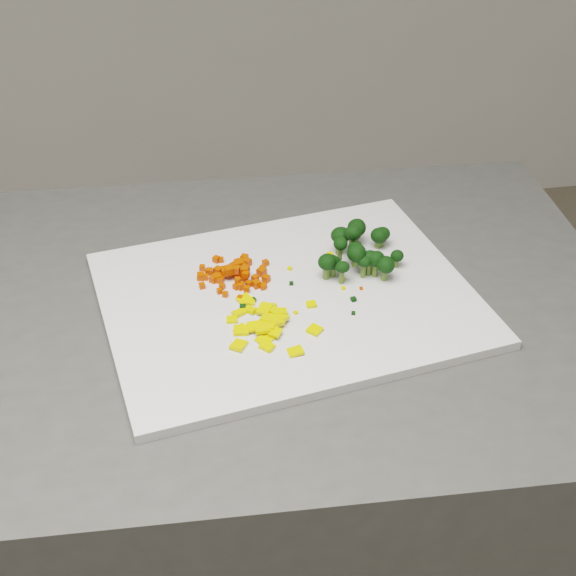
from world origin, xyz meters
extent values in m
cube|color=#454543|center=(0.17, 0.30, 0.45)|extent=(0.93, 0.67, 0.90)
cube|color=silver|center=(0.20, 0.29, 0.91)|extent=(0.48, 0.40, 0.01)
cube|color=red|center=(0.19, 0.36, 0.91)|extent=(0.01, 0.01, 0.01)
cube|color=red|center=(0.16, 0.34, 0.92)|extent=(0.01, 0.01, 0.01)
cube|color=red|center=(0.15, 0.36, 0.91)|extent=(0.01, 0.01, 0.01)
cube|color=red|center=(0.15, 0.30, 0.91)|extent=(0.01, 0.01, 0.01)
cube|color=red|center=(0.15, 0.34, 0.92)|extent=(0.01, 0.01, 0.01)
cube|color=red|center=(0.10, 0.34, 0.92)|extent=(0.01, 0.01, 0.01)
cube|color=red|center=(0.13, 0.37, 0.92)|extent=(0.01, 0.01, 0.01)
cube|color=red|center=(0.16, 0.35, 0.92)|extent=(0.01, 0.01, 0.01)
cube|color=red|center=(0.14, 0.33, 0.92)|extent=(0.01, 0.01, 0.01)
cube|color=red|center=(0.15, 0.31, 0.92)|extent=(0.01, 0.01, 0.01)
cube|color=red|center=(0.12, 0.33, 0.92)|extent=(0.01, 0.01, 0.01)
cube|color=red|center=(0.15, 0.32, 0.92)|extent=(0.01, 0.01, 0.01)
cube|color=red|center=(0.17, 0.31, 0.91)|extent=(0.01, 0.01, 0.01)
cube|color=red|center=(0.18, 0.35, 0.91)|extent=(0.01, 0.01, 0.01)
cube|color=red|center=(0.16, 0.32, 0.92)|extent=(0.01, 0.01, 0.01)
cube|color=red|center=(0.15, 0.34, 0.92)|extent=(0.01, 0.01, 0.01)
cube|color=red|center=(0.13, 0.33, 0.92)|extent=(0.01, 0.01, 0.01)
cube|color=red|center=(0.10, 0.34, 0.92)|extent=(0.01, 0.01, 0.01)
cube|color=red|center=(0.15, 0.33, 0.92)|extent=(0.01, 0.01, 0.01)
cube|color=red|center=(0.16, 0.37, 0.92)|extent=(0.01, 0.01, 0.01)
cube|color=red|center=(0.12, 0.31, 0.91)|extent=(0.01, 0.01, 0.01)
cube|color=red|center=(0.14, 0.34, 0.92)|extent=(0.01, 0.01, 0.01)
cube|color=red|center=(0.17, 0.31, 0.92)|extent=(0.01, 0.01, 0.01)
cube|color=red|center=(0.14, 0.34, 0.92)|extent=(0.01, 0.01, 0.01)
cube|color=red|center=(0.15, 0.33, 0.91)|extent=(0.01, 0.01, 0.01)
cube|color=red|center=(0.15, 0.32, 0.91)|extent=(0.01, 0.01, 0.01)
cube|color=red|center=(0.15, 0.34, 0.93)|extent=(0.01, 0.01, 0.01)
cube|color=red|center=(0.15, 0.33, 0.91)|extent=(0.01, 0.01, 0.01)
cube|color=red|center=(0.16, 0.37, 0.91)|extent=(0.01, 0.01, 0.01)
cube|color=red|center=(0.14, 0.35, 0.92)|extent=(0.01, 0.01, 0.01)
cube|color=red|center=(0.11, 0.36, 0.91)|extent=(0.01, 0.01, 0.01)
cube|color=red|center=(0.15, 0.32, 0.92)|extent=(0.01, 0.01, 0.01)
cube|color=red|center=(0.11, 0.35, 0.92)|extent=(0.01, 0.01, 0.01)
cube|color=red|center=(0.14, 0.29, 0.91)|extent=(0.01, 0.01, 0.01)
cube|color=red|center=(0.13, 0.30, 0.91)|extent=(0.01, 0.01, 0.01)
cube|color=red|center=(0.16, 0.36, 0.92)|extent=(0.01, 0.01, 0.01)
cube|color=red|center=(0.12, 0.35, 0.92)|extent=(0.01, 0.01, 0.01)
cube|color=red|center=(0.18, 0.33, 0.92)|extent=(0.01, 0.01, 0.01)
cube|color=red|center=(0.13, 0.32, 0.91)|extent=(0.01, 0.01, 0.01)
cube|color=red|center=(0.16, 0.33, 0.92)|extent=(0.01, 0.01, 0.01)
cube|color=red|center=(0.11, 0.34, 0.91)|extent=(0.01, 0.01, 0.01)
cube|color=red|center=(0.13, 0.33, 0.92)|extent=(0.01, 0.01, 0.01)
cube|color=red|center=(0.13, 0.37, 0.91)|extent=(0.01, 0.01, 0.01)
cube|color=red|center=(0.14, 0.34, 0.92)|extent=(0.01, 0.01, 0.01)
cube|color=red|center=(0.14, 0.36, 0.91)|extent=(0.01, 0.01, 0.01)
cube|color=red|center=(0.15, 0.33, 0.92)|extent=(0.01, 0.01, 0.01)
cube|color=red|center=(0.12, 0.33, 0.92)|extent=(0.01, 0.01, 0.01)
cube|color=red|center=(0.14, 0.31, 0.91)|extent=(0.01, 0.01, 0.01)
cube|color=red|center=(0.11, 0.35, 0.91)|extent=(0.01, 0.01, 0.01)
cube|color=red|center=(0.13, 0.35, 0.92)|extent=(0.01, 0.01, 0.01)
cube|color=red|center=(0.15, 0.34, 0.91)|extent=(0.01, 0.01, 0.01)
cube|color=red|center=(0.18, 0.31, 0.91)|extent=(0.01, 0.01, 0.01)
cube|color=red|center=(0.18, 0.32, 0.92)|extent=(0.01, 0.01, 0.01)
cube|color=red|center=(0.14, 0.33, 0.93)|extent=(0.01, 0.01, 0.01)
cube|color=red|center=(0.10, 0.32, 0.91)|extent=(0.01, 0.01, 0.01)
cube|color=red|center=(0.17, 0.32, 0.92)|extent=(0.01, 0.01, 0.01)
cube|color=red|center=(0.14, 0.33, 0.92)|extent=(0.01, 0.01, 0.01)
cube|color=red|center=(0.13, 0.34, 0.92)|extent=(0.01, 0.01, 0.01)
cube|color=red|center=(0.16, 0.36, 0.92)|extent=(0.01, 0.01, 0.01)
cube|color=red|center=(0.16, 0.31, 0.91)|extent=(0.01, 0.01, 0.01)
cube|color=red|center=(0.16, 0.36, 0.92)|extent=(0.01, 0.01, 0.01)
cube|color=yellow|center=(0.14, 0.23, 0.91)|extent=(0.02, 0.02, 0.01)
cube|color=yellow|center=(0.18, 0.24, 0.92)|extent=(0.02, 0.02, 0.00)
cube|color=yellow|center=(0.14, 0.23, 0.91)|extent=(0.02, 0.02, 0.00)
cube|color=yellow|center=(0.22, 0.22, 0.91)|extent=(0.02, 0.02, 0.01)
cube|color=yellow|center=(0.15, 0.23, 0.92)|extent=(0.02, 0.02, 0.01)
cube|color=yellow|center=(0.15, 0.28, 0.91)|extent=(0.02, 0.02, 0.01)
cube|color=yellow|center=(0.18, 0.24, 0.92)|extent=(0.01, 0.01, 0.01)
cube|color=yellow|center=(0.16, 0.20, 0.91)|extent=(0.02, 0.02, 0.01)
cube|color=yellow|center=(0.18, 0.21, 0.92)|extent=(0.02, 0.02, 0.00)
cube|color=yellow|center=(0.23, 0.26, 0.91)|extent=(0.01, 0.01, 0.01)
cube|color=yellow|center=(0.18, 0.24, 0.92)|extent=(0.02, 0.02, 0.01)
cube|color=yellow|center=(0.17, 0.21, 0.91)|extent=(0.02, 0.02, 0.01)
cube|color=yellow|center=(0.18, 0.23, 0.92)|extent=(0.02, 0.02, 0.01)
cube|color=yellow|center=(0.17, 0.26, 0.92)|extent=(0.02, 0.02, 0.01)
cube|color=yellow|center=(0.13, 0.25, 0.91)|extent=(0.01, 0.01, 0.00)
cube|color=yellow|center=(0.19, 0.25, 0.92)|extent=(0.02, 0.01, 0.01)
cube|color=yellow|center=(0.19, 0.18, 0.91)|extent=(0.02, 0.02, 0.01)
cube|color=yellow|center=(0.16, 0.22, 0.92)|extent=(0.02, 0.01, 0.01)
cube|color=yellow|center=(0.15, 0.26, 0.91)|extent=(0.02, 0.02, 0.01)
cube|color=yellow|center=(0.17, 0.25, 0.91)|extent=(0.02, 0.02, 0.01)
cube|color=yellow|center=(0.17, 0.24, 0.92)|extent=(0.02, 0.02, 0.01)
cube|color=yellow|center=(0.14, 0.26, 0.91)|extent=(0.02, 0.02, 0.01)
cube|color=yellow|center=(0.16, 0.21, 0.91)|extent=(0.02, 0.02, 0.01)
cube|color=yellow|center=(0.17, 0.23, 0.92)|extent=(0.02, 0.02, 0.01)
cube|color=yellow|center=(0.18, 0.25, 0.92)|extent=(0.02, 0.02, 0.01)
cube|color=yellow|center=(0.17, 0.23, 0.92)|extent=(0.02, 0.02, 0.01)
cube|color=yellow|center=(0.13, 0.20, 0.91)|extent=(0.02, 0.02, 0.01)
cube|color=yellow|center=(0.16, 0.20, 0.91)|extent=(0.02, 0.02, 0.01)
cube|color=yellow|center=(0.15, 0.28, 0.91)|extent=(0.02, 0.02, 0.01)
cube|color=yellow|center=(0.17, 0.23, 0.92)|extent=(0.02, 0.02, 0.01)
cube|color=yellow|center=(0.19, 0.24, 0.92)|extent=(0.02, 0.02, 0.01)
cube|color=black|center=(0.15, 0.27, 0.91)|extent=(0.01, 0.01, 0.00)
cube|color=yellow|center=(0.20, 0.25, 0.91)|extent=(0.01, 0.01, 0.00)
cube|color=red|center=(0.15, 0.31, 0.91)|extent=(0.01, 0.01, 0.00)
cube|color=black|center=(0.27, 0.24, 0.91)|extent=(0.01, 0.01, 0.00)
cube|color=yellow|center=(0.27, 0.29, 0.91)|extent=(0.00, 0.00, 0.00)
cube|color=yellow|center=(0.27, 0.36, 0.91)|extent=(0.01, 0.01, 0.01)
cube|color=red|center=(0.29, 0.28, 0.91)|extent=(0.00, 0.00, 0.00)
cube|color=black|center=(0.21, 0.31, 0.91)|extent=(0.01, 0.01, 0.00)
cube|color=yellow|center=(0.18, 0.27, 0.91)|extent=(0.01, 0.01, 0.00)
cube|color=yellow|center=(0.21, 0.34, 0.91)|extent=(0.01, 0.01, 0.00)
cube|color=yellow|center=(0.27, 0.31, 0.91)|extent=(0.01, 0.01, 0.00)
cube|color=black|center=(0.16, 0.28, 0.91)|extent=(0.01, 0.01, 0.00)
cube|color=red|center=(0.17, 0.23, 0.91)|extent=(0.01, 0.01, 0.00)
cube|color=black|center=(0.28, 0.26, 0.91)|extent=(0.01, 0.01, 0.00)
camera|label=1|loc=(0.07, -0.47, 1.48)|focal=50.00mm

